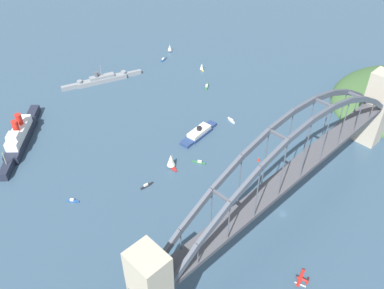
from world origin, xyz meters
name	(u,v)px	position (x,y,z in m)	size (l,w,h in m)	color
ground_plane	(283,213)	(0.00, 0.00, 0.00)	(1400.00, 1400.00, 0.00)	#334C60
harbor_arch_bridge	(291,176)	(0.00, 0.00, 31.39)	(265.69, 16.11, 73.88)	#ADA38E
ocean_liner	(20,136)	(-80.66, 175.30, 5.92)	(60.17, 63.96, 20.78)	#1E2333
naval_cruiser	(102,79)	(11.35, 206.17, 2.87)	(69.71, 27.10, 16.69)	gray
harbor_ferry_steamer	(199,133)	(18.35, 90.47, 2.22)	(37.11, 11.74, 7.42)	navy
seaplane_taxiing_near_bridge	(301,280)	(-32.26, -34.61, 2.26)	(11.15, 7.33, 5.22)	#B7B7B2
small_boat_0	(231,120)	(49.49, 85.45, 0.70)	(3.63, 8.82, 1.92)	silver
small_boat_1	(199,162)	(-3.83, 68.08, 0.77)	(5.32, 9.00, 2.20)	#2D6B3D
small_boat_2	(73,201)	(-85.98, 97.84, 0.71)	(5.48, 6.96, 2.00)	#234C8C
small_boat_3	(170,48)	(95.42, 208.48, 3.77)	(6.17, 6.60, 8.12)	#234C8C
small_boat_4	(202,67)	(91.00, 158.99, 3.45)	(4.38, 6.17, 7.49)	gold
small_boat_5	(163,59)	(78.39, 198.87, 0.85)	(9.31, 3.79, 2.35)	#234C8C
small_boat_6	(171,161)	(-20.14, 78.86, 5.57)	(6.79, 10.56, 12.02)	#B2231E
small_boat_7	(207,86)	(72.79, 134.76, 0.79)	(10.11, 8.08, 2.17)	#2D6B3D
small_boat_8	(146,186)	(-44.50, 75.91, 0.76)	(9.59, 2.10, 2.17)	black
channel_marker_buoy	(259,159)	(27.69, 40.73, 1.12)	(2.20, 2.20, 2.75)	red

